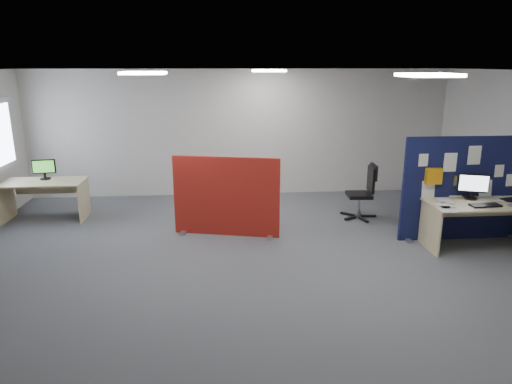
{
  "coord_description": "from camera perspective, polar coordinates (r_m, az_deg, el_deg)",
  "views": [
    {
      "loc": [
        -0.44,
        -6.29,
        2.8
      ],
      "look_at": [
        0.07,
        0.06,
        1.0
      ],
      "focal_mm": 32.0,
      "sensor_mm": 36.0,
      "label": 1
    }
  ],
  "objects": [
    {
      "name": "monitor_second",
      "position": [
        9.29,
        -24.96,
        2.69
      ],
      "size": [
        0.41,
        0.18,
        0.37
      ],
      "rotation": [
        0.0,
        0.0,
        0.14
      ],
      "color": "black",
      "rests_on": "second_desk"
    },
    {
      "name": "ceiling_lights",
      "position": [
        7.0,
        1.83,
        14.69
      ],
      "size": [
        4.1,
        4.1,
        0.04
      ],
      "color": "white",
      "rests_on": "ceiling"
    },
    {
      "name": "mouse",
      "position": [
        7.86,
        29.21,
        -1.45
      ],
      "size": [
        0.11,
        0.07,
        0.03
      ],
      "primitive_type": "cube",
      "rotation": [
        0.0,
        0.0,
        0.1
      ],
      "color": "#939498",
      "rests_on": "main_desk"
    },
    {
      "name": "red_divider",
      "position": [
        7.58,
        -3.75,
        -0.67
      ],
      "size": [
        1.75,
        0.46,
        1.34
      ],
      "rotation": [
        0.0,
        0.0,
        -0.23
      ],
      "color": "maroon",
      "rests_on": "floor"
    },
    {
      "name": "second_desk",
      "position": [
        9.26,
        -24.87,
        0.18
      ],
      "size": [
        1.45,
        0.72,
        0.73
      ],
      "color": "tan",
      "rests_on": "floor"
    },
    {
      "name": "paper_tray",
      "position": [
        8.21,
        29.36,
        -0.87
      ],
      "size": [
        0.32,
        0.27,
        0.01
      ],
      "primitive_type": "cube",
      "rotation": [
        0.0,
        0.0,
        0.21
      ],
      "color": "black",
      "rests_on": "main_desk"
    },
    {
      "name": "office_chair",
      "position": [
        8.67,
        13.46,
        0.44
      ],
      "size": [
        0.65,
        0.67,
        1.01
      ],
      "rotation": [
        0.0,
        0.0,
        -0.06
      ],
      "color": "black",
      "rests_on": "floor"
    },
    {
      "name": "wall_front",
      "position": [
        3.18,
        3.99,
        -11.41
      ],
      "size": [
        9.0,
        0.02,
        2.7
      ],
      "primitive_type": "cube",
      "color": "silver",
      "rests_on": "floor"
    },
    {
      "name": "ceiling",
      "position": [
        6.31,
        -0.58,
        14.86
      ],
      "size": [
        9.0,
        7.0,
        0.02
      ],
      "primitive_type": "cube",
      "color": "white",
      "rests_on": "wall_back"
    },
    {
      "name": "monitor_main",
      "position": [
        7.93,
        25.44,
        0.77
      ],
      "size": [
        0.45,
        0.19,
        0.41
      ],
      "rotation": [
        0.0,
        0.0,
        -0.33
      ],
      "color": "black",
      "rests_on": "main_desk"
    },
    {
      "name": "keyboard",
      "position": [
        7.69,
        26.75,
        -1.49
      ],
      "size": [
        0.46,
        0.2,
        0.02
      ],
      "primitive_type": "cube",
      "rotation": [
        0.0,
        0.0,
        0.05
      ],
      "color": "black",
      "rests_on": "main_desk"
    },
    {
      "name": "wall_back",
      "position": [
        9.91,
        -1.99,
        7.34
      ],
      "size": [
        9.0,
        0.02,
        2.7
      ],
      "primitive_type": "cube",
      "color": "silver",
      "rests_on": "floor"
    },
    {
      "name": "floor",
      "position": [
        6.9,
        -0.52,
        -8.17
      ],
      "size": [
        9.0,
        9.0,
        0.0
      ],
      "primitive_type": "plane",
      "color": "#55585D",
      "rests_on": "ground"
    },
    {
      "name": "desk_papers",
      "position": [
        7.79,
        25.53,
        -1.21
      ],
      "size": [
        1.46,
        0.85,
        0.0
      ],
      "color": "white",
      "rests_on": "main_desk"
    },
    {
      "name": "main_desk",
      "position": [
        7.92,
        26.22,
        -2.38
      ],
      "size": [
        1.67,
        0.74,
        0.73
      ],
      "color": "tan",
      "rests_on": "floor"
    },
    {
      "name": "navy_divider",
      "position": [
        8.08,
        24.51,
        0.37
      ],
      "size": [
        2.07,
        0.3,
        1.7
      ],
      "color": "#10163D",
      "rests_on": "floor"
    }
  ]
}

